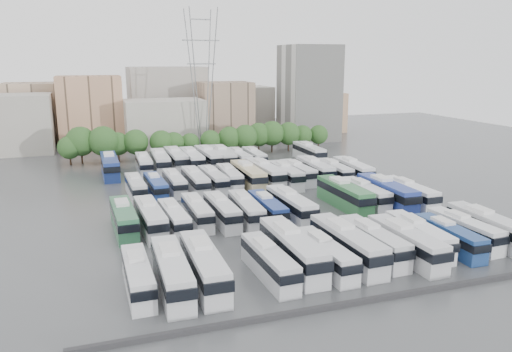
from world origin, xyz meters
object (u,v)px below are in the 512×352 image
object	(u,v)px
bus_r1_s0	(124,218)
bus_r1_s11	(365,194)
apartment_tower	(309,93)
bus_r0_s4	(269,262)
bus_r1_s12	(387,192)
bus_r0_s13	(487,226)
bus_r3_s0	(110,165)
bus_r0_s5	(292,249)
bus_r1_s5	(246,210)
bus_r2_s2	(156,186)
bus_r2_s10	(298,172)
bus_r2_s1	(136,187)
bus_r2_s11	(315,170)
bus_r3_s3	(160,161)
bus_r3_s6	(209,158)
bus_r0_s12	(464,230)
bus_r0_s7	(347,244)
bus_r0_s11	(449,236)
bus_r1_s10	(344,194)
bus_r1_s13	(409,193)
bus_r1_s7	(291,205)
bus_r2_s13	(353,170)
bus_r1_s3	(197,212)
bus_r0_s10	(418,235)
bus_r0_s9	(406,242)
bus_r2_s7	(248,175)
bus_r0_s6	(325,254)
bus_r3_s2	(144,164)
bus_r3_s7	(223,157)
bus_r3_s4	(176,159)
bus_r2_s4	(195,181)
bus_r2_s12	(334,171)
bus_r2_s3	(174,182)
bus_r2_s6	(230,177)
bus_r3_s8	(239,158)
bus_r1_s2	(174,218)
bus_r2_s9	(286,175)
bus_r0_s8	(373,241)
electricity_pylon	(202,74)
bus_r1_s4	(222,211)
bus_r1_s6	(267,208)
bus_r3_s9	(254,157)
bus_r0_s2	(204,265)
bus_r1_s1	(150,218)
bus_r2_s8	(265,173)
bus_r0_s1	(172,272)

from	to	relation	value
bus_r1_s0	bus_r1_s11	distance (m)	36.37
apartment_tower	bus_r0_s4	xyz separation A→B (m)	(-42.15, -82.75, -11.26)
bus_r1_s12	bus_r0_s13	bearing A→B (deg)	-79.22
bus_r0_s13	bus_r3_s0	distance (m)	67.35
bus_r0_s5	bus_r1_s5	bearing A→B (deg)	90.15
bus_r2_s2	bus_r2_s10	xyz separation A→B (m)	(26.35, 1.70, 0.10)
bus_r2_s1	bus_r2_s11	world-z (taller)	bus_r2_s11
bus_r3_s3	bus_r3_s6	size ratio (longest dim) A/B	0.96
bus_r0_s12	bus_r1_s12	xyz separation A→B (m)	(0.04, 17.10, 0.37)
bus_r0_s7	bus_r0_s11	bearing A→B (deg)	-5.48
bus_r1_s10	bus_r1_s13	distance (m)	10.36
bus_r1_s7	bus_r2_s13	xyz separation A→B (m)	(20.01, 17.74, -0.01)
bus_r1_s3	bus_r2_s10	distance (m)	29.05
bus_r0_s10	bus_r2_s13	distance (m)	35.27
bus_r0_s9	bus_r2_s7	xyz separation A→B (m)	(-6.88, 37.24, 0.13)
bus_r0_s6	bus_r1_s13	xyz separation A→B (m)	(23.31, 17.90, 0.17)
bus_r3_s6	bus_r3_s2	bearing A→B (deg)	179.34
bus_r3_s0	bus_r3_s7	world-z (taller)	bus_r3_s0
bus_r0_s6	bus_r0_s10	size ratio (longest dim) A/B	0.95
bus_r0_s13	bus_r1_s11	xyz separation A→B (m)	(-6.25, 18.67, -0.08)
bus_r3_s4	bus_r0_s9	bearing A→B (deg)	-74.56
bus_r2_s4	bus_r2_s12	xyz separation A→B (m)	(26.36, -0.38, -0.06)
apartment_tower	bus_r0_s7	size ratio (longest dim) A/B	1.96
bus_r2_s3	bus_r2_s10	world-z (taller)	bus_r2_s10
bus_r0_s10	bus_r0_s4	bearing A→B (deg)	-172.05
bus_r2_s6	bus_r3_s8	world-z (taller)	bus_r3_s8
bus_r1_s2	bus_r0_s7	bearing A→B (deg)	-48.02
bus_r1_s12	bus_r2_s9	distance (m)	19.86
bus_r0_s11	bus_r2_s10	xyz separation A→B (m)	(-3.43, 37.23, 0.11)
bus_r1_s13	bus_r3_s8	distance (m)	39.63
bus_r0_s7	bus_r0_s8	size ratio (longest dim) A/B	1.12
electricity_pylon	bus_r1_s4	bearing A→B (deg)	-100.35
bus_r2_s3	bus_r2_s13	size ratio (longest dim) A/B	0.89
bus_r1_s6	bus_r2_s11	xyz separation A→B (m)	(16.67, 19.69, 0.25)
bus_r3_s9	bus_r1_s11	bearing A→B (deg)	-78.18
bus_r1_s11	bus_r1_s13	distance (m)	6.89
bus_r0_s2	bus_r1_s6	xyz separation A→B (m)	(13.07, 17.25, -0.27)
bus_r3_s8	bus_r2_s9	bearing A→B (deg)	-80.00
bus_r0_s6	bus_r1_s1	xyz separation A→B (m)	(-16.34, 18.33, 0.18)
bus_r0_s2	bus_r1_s12	world-z (taller)	bus_r1_s12
bus_r1_s7	bus_r3_s2	size ratio (longest dim) A/B	1.07
bus_r1_s5	bus_r3_s3	size ratio (longest dim) A/B	0.89
bus_r1_s6	bus_r2_s1	xyz separation A→B (m)	(-16.39, 18.38, -0.03)
bus_r0_s13	bus_r2_s9	distance (m)	37.05
bus_r0_s6	bus_r0_s13	size ratio (longest dim) A/B	0.89
bus_r1_s1	bus_r2_s11	distance (m)	38.11
apartment_tower	electricity_pylon	xyz separation A→B (m)	(-32.00, -8.00, 5.66)
bus_r0_s8	bus_r2_s8	bearing A→B (deg)	89.32
bus_r3_s9	bus_r0_s1	bearing A→B (deg)	-115.12
bus_r1_s5	bus_r2_s13	bearing A→B (deg)	35.52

